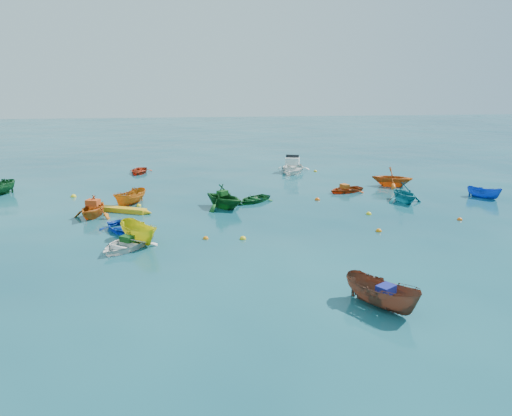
{
  "coord_description": "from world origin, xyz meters",
  "views": [
    {
      "loc": [
        -3.46,
        -24.48,
        8.31
      ],
      "look_at": [
        0.0,
        5.0,
        0.4
      ],
      "focal_mm": 35.0,
      "sensor_mm": 36.0,
      "label": 1
    }
  ],
  "objects": [
    {
      "name": "tarp_blue_a",
      "position": [
        3.19,
        -8.38,
        0.77
      ],
      "size": [
        0.81,
        0.77,
        0.32
      ],
      "primitive_type": "cube",
      "rotation": [
        0.0,
        0.0,
        0.59
      ],
      "color": "navy",
      "rests_on": "sampan_brown_mid"
    },
    {
      "name": "sampan_yellow_mid",
      "position": [
        -6.58,
        0.43,
        0.0
      ],
      "size": [
        2.65,
        3.21,
        1.19
      ],
      "primitive_type": "imported",
      "rotation": [
        0.0,
        0.0,
        0.58
      ],
      "color": "yellow",
      "rests_on": "ground"
    },
    {
      "name": "dinghy_white_near",
      "position": [
        -7.13,
        -0.5,
        0.0
      ],
      "size": [
        3.68,
        3.91,
        0.66
      ],
      "primitive_type": "imported",
      "rotation": [
        0.0,
        0.0,
        -0.6
      ],
      "color": "white",
      "rests_on": "ground"
    },
    {
      "name": "buoy_or_a",
      "position": [
        -3.19,
        0.53,
        0.0
      ],
      "size": [
        0.3,
        0.3,
        0.3
      ],
      "primitive_type": "sphere",
      "color": "orange",
      "rests_on": "ground"
    },
    {
      "name": "tarp_orange_b",
      "position": [
        7.18,
        10.27,
        0.44
      ],
      "size": [
        0.68,
        0.76,
        0.31
      ],
      "primitive_type": "cube",
      "rotation": [
        0.0,
        0.0,
        -1.19
      ],
      "color": "#BC5313",
      "rests_on": "dinghy_red_ne"
    },
    {
      "name": "dinghy_red_far",
      "position": [
        -8.64,
        19.56,
        0.0
      ],
      "size": [
        2.24,
        2.98,
        0.59
      ],
      "primitive_type": "imported",
      "rotation": [
        0.0,
        0.0,
        -0.08
      ],
      "color": "#AE290E",
      "rests_on": "ground"
    },
    {
      "name": "dinghy_orange_w",
      "position": [
        -9.85,
        5.52,
        0.0
      ],
      "size": [
        3.01,
        3.26,
        1.43
      ],
      "primitive_type": "imported",
      "rotation": [
        0.0,
        0.0,
        -0.28
      ],
      "color": "#D15F13",
      "rests_on": "ground"
    },
    {
      "name": "buoy_or_e",
      "position": [
        4.62,
        8.1,
        0.0
      ],
      "size": [
        0.36,
        0.36,
        0.36
      ],
      "primitive_type": "sphere",
      "color": "#F0590D",
      "rests_on": "ground"
    },
    {
      "name": "dinghy_orange_far",
      "position": [
        11.39,
        11.81,
        0.0
      ],
      "size": [
        3.78,
        3.55,
        1.59
      ],
      "primitive_type": "imported",
      "rotation": [
        0.0,
        0.0,
        1.19
      ],
      "color": "#C05312",
      "rests_on": "ground"
    },
    {
      "name": "buoy_ye_d",
      "position": [
        -12.29,
        11.02,
        0.0
      ],
      "size": [
        0.39,
        0.39,
        0.39
      ],
      "primitive_type": "sphere",
      "color": "yellow",
      "rests_on": "ground"
    },
    {
      "name": "buoy_or_b",
      "position": [
        6.3,
        0.72,
        0.0
      ],
      "size": [
        0.34,
        0.34,
        0.34
      ],
      "primitive_type": "sphere",
      "color": "orange",
      "rests_on": "ground"
    },
    {
      "name": "dinghy_green_e",
      "position": [
        0.23,
        8.2,
        0.0
      ],
      "size": [
        3.25,
        3.22,
        0.55
      ],
      "primitive_type": "imported",
      "rotation": [
        0.0,
        0.0,
        -0.82
      ],
      "color": "#135321",
      "rests_on": "ground"
    },
    {
      "name": "sampan_orange_n",
      "position": [
        -7.99,
        8.27,
        0.0
      ],
      "size": [
        2.49,
        3.04,
        1.12
      ],
      "primitive_type": "imported",
      "rotation": [
        0.0,
        0.0,
        -0.57
      ],
      "color": "#C86712",
      "rests_on": "ground"
    },
    {
      "name": "dinghy_blue_sw",
      "position": [
        -7.67,
        2.41,
        0.0
      ],
      "size": [
        3.27,
        3.57,
        0.6
      ],
      "primitive_type": "imported",
      "rotation": [
        0.0,
        0.0,
        0.53
      ],
      "color": "#0E3BB1",
      "rests_on": "ground"
    },
    {
      "name": "buoy_ye_b",
      "position": [
        -7.42,
        7.85,
        0.0
      ],
      "size": [
        0.33,
        0.33,
        0.33
      ],
      "primitive_type": "sphere",
      "color": "yellow",
      "rests_on": "ground"
    },
    {
      "name": "motorboat_white",
      "position": [
        4.83,
        18.47,
        0.0
      ],
      "size": [
        3.98,
        4.77,
        1.45
      ],
      "primitive_type": "imported",
      "rotation": [
        0.0,
        0.0,
        -0.28
      ],
      "color": "white",
      "rests_on": "ground"
    },
    {
      "name": "tarp_green_b",
      "position": [
        -1.96,
        6.88,
        0.98
      ],
      "size": [
        0.79,
        0.77,
        0.31
      ],
      "primitive_type": "cube",
      "rotation": [
        0.0,
        0.0,
        0.72
      ],
      "color": "#134D17",
      "rests_on": "dinghy_green_n"
    },
    {
      "name": "dinghy_cyan_se",
      "position": [
        10.33,
        6.97,
        0.0
      ],
      "size": [
        2.74,
        3.05,
        1.43
      ],
      "primitive_type": "imported",
      "rotation": [
        0.0,
        0.0,
        0.15
      ],
      "color": "#167988",
      "rests_on": "ground"
    },
    {
      "name": "buoy_ye_c",
      "position": [
        6.92,
        4.16,
        0.0
      ],
      "size": [
        0.34,
        0.34,
        0.34
      ],
      "primitive_type": "sphere",
      "color": "yellow",
      "rests_on": "ground"
    },
    {
      "name": "kayak_yellow",
      "position": [
        -8.26,
        6.5,
        0.0
      ],
      "size": [
        3.76,
        2.09,
        0.39
      ],
      "primitive_type": null,
      "rotation": [
        0.0,
        0.0,
        1.15
      ],
      "color": "gold",
      "rests_on": "ground"
    },
    {
      "name": "tarp_orange_a",
      "position": [
        -9.84,
        5.56,
        0.9
      ],
      "size": [
        0.88,
        0.76,
        0.37
      ],
      "primitive_type": "cube",
      "rotation": [
        0.0,
        0.0,
        -0.28
      ],
      "color": "#D94516",
      "rests_on": "dinghy_orange_w"
    },
    {
      "name": "buoy_or_d",
      "position": [
        11.87,
        2.32,
        0.0
      ],
      "size": [
        0.32,
        0.32,
        0.32
      ],
      "primitive_type": "sphere",
      "color": "#E7590C",
      "rests_on": "ground"
    },
    {
      "name": "ground",
      "position": [
        0.0,
        0.0,
        0.0
      ],
      "size": [
        160.0,
        160.0,
        0.0
      ],
      "primitive_type": "plane",
      "color": "#093545",
      "rests_on": "ground"
    },
    {
      "name": "dinghy_red_ne",
      "position": [
        7.27,
        10.3,
        0.0
      ],
      "size": [
        3.27,
        2.84,
        0.57
      ],
      "primitive_type": "imported",
      "rotation": [
        0.0,
        0.0,
        -1.19
      ],
      "color": "#A9360E",
      "rests_on": "ground"
    },
    {
      "name": "buoy_ye_a",
      "position": [
        -1.25,
        0.26,
        0.0
      ],
      "size": [
        0.34,
        0.34,
        0.34
      ],
      "primitive_type": "sphere",
      "color": "yellow",
      "rests_on": "ground"
    },
    {
      "name": "sampan_blue_far",
      "position": [
        16.36,
        7.4,
        0.0
      ],
      "size": [
        2.21,
        2.3,
        0.9
      ],
      "primitive_type": "imported",
      "rotation": [
        0.0,
        0.0,
        0.74
      ],
      "color": "#0E3FB6",
      "rests_on": "ground"
    },
    {
      "name": "buoy_ye_e",
      "position": [
        6.91,
        18.43,
        0.0
      ],
      "size": [
        0.3,
        0.3,
        0.3
      ],
      "primitive_type": "sphere",
      "color": "yellow",
      "rests_on": "ground"
    },
    {
      "name": "sampan_brown_mid",
      "position": [
        3.11,
        -8.26,
        0.0
      ],
      "size": [
        2.77,
        3.31,
        1.23
      ],
      "primitive_type": "imported",
      "rotation": [
        0.0,
        0.0,
        0.59
      ],
      "color": "brown",
      "rests_on": "ground"
    },
    {
      "name": "tarp_green_a",
      "position": [
        -7.08,
        -0.42,
        0.48
      ],
      "size": [
        0.76,
        0.72,
        0.29
      ],
      "primitive_type": "cube",
      "rotation": [
        0.0,
        0.0,
        -0.6
      ],
      "color": "#104314",
      "rests_on": "dinghy_white_near"
    },
    {
      "name": "dinghy_green_n",
      "position": [
        -1.9,
        6.8,
        0.0
      ],
      "size": [
        4.09,
        4.13,
        1.65
      ],
      "primitive_type": "imported",
      "rotation": [
        0.0,
        0.0,
        0.72
      ],
      "color": "#124E19",
      "rests_on": "ground"
    },
    {
      "name": "buoy_or_c",
      "position": [
        -9.16,
        5.78,
        0.0
      ],
      "size": [
        0.3,
        0.3,
        0.3
      ],
      "primitive_type": "sphere",
      "color": "orange",
      "rests_on": "ground"
    }
  ]
}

